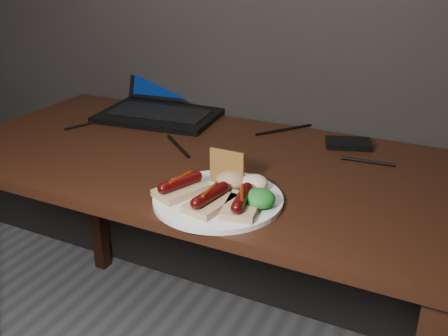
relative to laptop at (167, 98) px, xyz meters
name	(u,v)px	position (x,y,z in m)	size (l,w,h in m)	color
desk	(197,184)	(0.28, -0.30, -0.14)	(1.40, 0.70, 0.75)	#341B0D
laptop	(167,98)	(0.00, 0.00, 0.00)	(0.42, 0.39, 0.25)	black
hard_drive	(348,143)	(0.63, -0.05, -0.04)	(0.13, 0.08, 0.02)	black
desk_cables	(219,136)	(0.27, -0.15, -0.05)	(0.97, 0.42, 0.01)	black
plate	(218,199)	(0.45, -0.51, -0.05)	(0.29, 0.29, 0.01)	white
bread_sausage_left	(181,187)	(0.37, -0.54, -0.02)	(0.11, 0.13, 0.04)	tan
bread_sausage_center	(210,200)	(0.46, -0.56, -0.02)	(0.09, 0.13, 0.04)	tan
bread_sausage_right	(242,202)	(0.53, -0.54, -0.02)	(0.09, 0.13, 0.04)	tan
crispbread	(227,168)	(0.44, -0.45, 0.00)	(0.09, 0.01, 0.09)	#AD702F
salad_greens	(259,198)	(0.55, -0.52, -0.02)	(0.07, 0.07, 0.04)	#135F19
salsa_mound	(231,180)	(0.46, -0.46, -0.02)	(0.07, 0.07, 0.04)	maroon
coleslaw_mound	(254,183)	(0.51, -0.45, -0.02)	(0.06, 0.06, 0.04)	white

